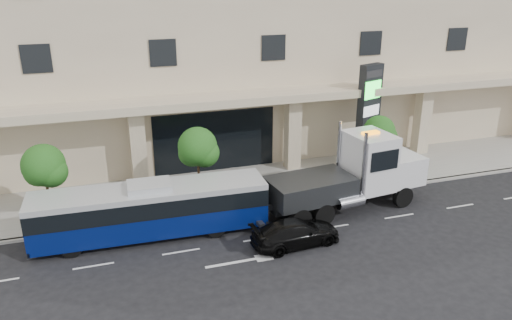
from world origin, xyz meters
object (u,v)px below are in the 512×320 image
at_px(black_sedan, 296,233).
at_px(signage_pylon, 368,116).
at_px(city_bus, 151,209).
at_px(tow_truck, 353,175).

xyz_separation_m(black_sedan, signage_pylon, (8.43, 8.22, 2.99)).
bearing_deg(city_bus, tow_truck, 1.22).
bearing_deg(signage_pylon, black_sedan, -155.90).
height_order(tow_truck, black_sedan, tow_truck).
distance_m(city_bus, black_sedan, 7.25).
relative_size(city_bus, signage_pylon, 1.68).
relative_size(city_bus, black_sedan, 2.60).
relative_size(tow_truck, black_sedan, 2.37).
xyz_separation_m(tow_truck, black_sedan, (-4.59, -2.88, -1.32)).
relative_size(black_sedan, signage_pylon, 0.65).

